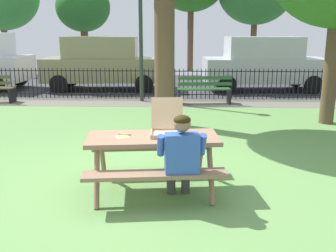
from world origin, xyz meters
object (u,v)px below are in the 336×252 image
at_px(far_tree_midleft, 83,8).
at_px(picnic_table_foreground, 153,148).
at_px(pizza_slice_on_table, 123,136).
at_px(park_bench_center, 204,90).
at_px(parked_car_left, 104,62).
at_px(adult_at_table, 181,155).
at_px(pizza_box_open, 167,125).
at_px(parked_car_center, 264,63).
at_px(lamp_post_walkway, 140,9).

bearing_deg(far_tree_midleft, picnic_table_foreground, -73.22).
bearing_deg(pizza_slice_on_table, park_bench_center, 77.36).
distance_m(pizza_slice_on_table, parked_car_left, 9.57).
xyz_separation_m(pizza_slice_on_table, parked_car_left, (-2.10, 9.33, 0.23)).
relative_size(adult_at_table, far_tree_midleft, 0.26).
bearing_deg(pizza_box_open, parked_car_center, 70.82).
height_order(pizza_slice_on_table, parked_car_center, parked_car_center).
bearing_deg(pizza_box_open, parked_car_left, 106.47).
relative_size(lamp_post_walkway, parked_car_left, 1.03).
bearing_deg(parked_car_center, pizza_box_open, -109.18).
bearing_deg(park_bench_center, parked_car_left, 142.16).
distance_m(pizza_box_open, park_bench_center, 6.46).
distance_m(pizza_box_open, adult_at_table, 0.70).
bearing_deg(pizza_slice_on_table, lamp_post_walkway, 93.75).
height_order(pizza_slice_on_table, parked_car_left, parked_car_left).
bearing_deg(pizza_box_open, park_bench_center, 82.26).
relative_size(pizza_slice_on_table, lamp_post_walkway, 0.05).
bearing_deg(lamp_post_walkway, parked_car_center, 29.46).
bearing_deg(parked_car_left, parked_car_center, -0.00).
relative_size(park_bench_center, parked_car_center, 0.36).
xyz_separation_m(parked_car_center, far_tree_midleft, (-8.23, 6.80, 2.29)).
bearing_deg(adult_at_table, lamp_post_walkway, 99.67).
height_order(park_bench_center, parked_car_center, parked_car_center).
height_order(picnic_table_foreground, lamp_post_walkway, lamp_post_walkway).
bearing_deg(far_tree_midleft, parked_car_center, -39.54).
bearing_deg(park_bench_center, adult_at_table, -95.44).
bearing_deg(adult_at_table, pizza_box_open, 107.76).
xyz_separation_m(pizza_slice_on_table, far_tree_midleft, (-4.44, 16.13, 2.52)).
bearing_deg(lamp_post_walkway, pizza_slice_on_table, -86.25).
xyz_separation_m(pizza_box_open, adult_at_table, (0.20, -0.63, -0.23)).
bearing_deg(parked_car_center, far_tree_midleft, 140.46).
bearing_deg(pizza_box_open, adult_at_table, -72.24).
xyz_separation_m(picnic_table_foreground, pizza_box_open, (0.19, 0.17, 0.29)).
height_order(pizza_box_open, pizza_slice_on_table, pizza_box_open).
bearing_deg(pizza_slice_on_table, adult_at_table, -29.20).
xyz_separation_m(adult_at_table, lamp_post_walkway, (-1.26, 7.39, 2.11)).
height_order(parked_car_left, far_tree_midleft, far_tree_midleft).
distance_m(pizza_box_open, lamp_post_walkway, 7.10).
relative_size(lamp_post_walkway, parked_car_center, 1.03).
relative_size(pizza_box_open, parked_car_center, 0.12).
relative_size(pizza_slice_on_table, far_tree_midleft, 0.05).
distance_m(picnic_table_foreground, far_tree_midleft, 17.05).
height_order(pizza_slice_on_table, park_bench_center, park_bench_center).
relative_size(park_bench_center, far_tree_midleft, 0.35).
distance_m(picnic_table_foreground, lamp_post_walkway, 7.31).
height_order(parked_car_center, far_tree_midleft, far_tree_midleft).
relative_size(adult_at_table, parked_car_left, 0.27).
distance_m(parked_car_center, far_tree_midleft, 10.92).
bearing_deg(parked_car_center, picnic_table_foreground, -109.90).
relative_size(pizza_box_open, park_bench_center, 0.34).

